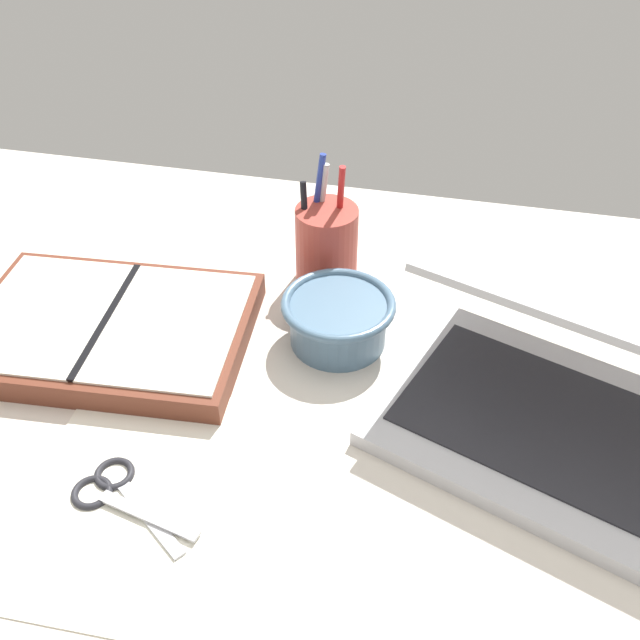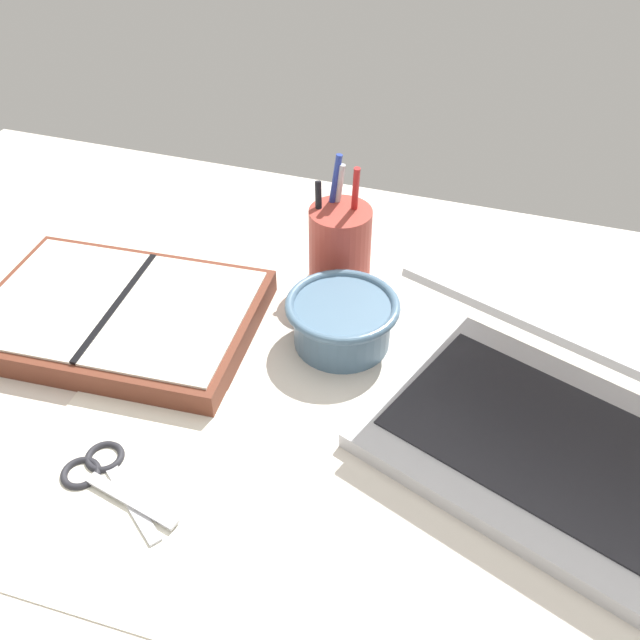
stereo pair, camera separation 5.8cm
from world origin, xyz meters
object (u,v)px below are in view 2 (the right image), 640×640
at_px(planner, 119,315).
at_px(pen_cup, 336,244).
at_px(scissors, 103,474).
at_px(laptop, 558,393).
at_px(bowl, 342,320).

bearing_deg(planner, pen_cup, 34.51).
height_order(planner, scissors, planner).
bearing_deg(planner, scissors, -68.22).
relative_size(laptop, scissors, 3.05).
distance_m(pen_cup, planner, 0.28).
distance_m(laptop, planner, 0.50).
bearing_deg(laptop, pen_cup, 167.79).
height_order(bowl, planner, bowl).
height_order(laptop, planner, laptop).
xyz_separation_m(laptop, scissors, (-0.40, -0.19, -0.05)).
relative_size(bowl, planner, 0.39).
bearing_deg(scissors, pen_cup, 97.07).
bearing_deg(scissors, planner, 140.35).
xyz_separation_m(bowl, pen_cup, (-0.04, 0.12, 0.02)).
distance_m(planner, scissors, 0.23).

